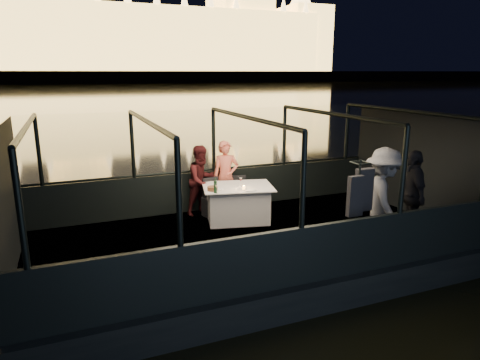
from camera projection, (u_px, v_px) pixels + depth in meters
name	position (u px, v px, depth m)	size (l,w,h in m)	color
river_water	(82.00, 92.00, 80.31)	(500.00, 500.00, 0.00)	black
boat_hull	(248.00, 261.00, 8.35)	(8.60, 4.40, 1.00)	black
boat_deck	(248.00, 238.00, 8.24)	(8.00, 4.00, 0.04)	black
gunwale_port	(214.00, 189.00, 9.92)	(8.00, 0.08, 0.90)	black
gunwale_starboard	(300.00, 256.00, 6.32)	(8.00, 0.08, 0.90)	black
cabin_glass_port	(214.00, 140.00, 9.64)	(8.00, 0.02, 1.40)	#99B2B2
cabin_glass_starboard	(303.00, 181.00, 6.04)	(8.00, 0.02, 1.40)	#99B2B2
cabin_roof_glass	(248.00, 118.00, 7.67)	(8.00, 4.00, 0.02)	#99B2B2
end_wall_fore	(6.00, 204.00, 6.50)	(0.02, 4.00, 2.30)	black
end_wall_aft	(415.00, 163.00, 9.40)	(0.02, 4.00, 2.30)	black
canopy_ribs	(248.00, 180.00, 7.95)	(8.00, 4.00, 2.30)	black
embankment	(70.00, 78.00, 196.99)	(400.00, 140.00, 6.00)	#423D33
parliament_building	(65.00, 2.00, 158.65)	(220.00, 32.00, 60.00)	#F2D18C
dining_table_central	(238.00, 203.00, 9.07)	(1.45, 1.05, 0.77)	silver
chair_port_left	(213.00, 197.00, 9.34)	(0.39, 0.39, 0.83)	black
chair_port_right	(240.00, 194.00, 9.58)	(0.38, 0.38, 0.82)	black
coat_stand	(357.00, 209.00, 7.07)	(0.48, 0.38, 1.73)	black
person_woman_coral	(226.00, 179.00, 9.63)	(0.58, 0.39, 1.62)	#EF7157
person_man_maroon	(202.00, 181.00, 9.43)	(0.75, 0.58, 1.56)	#411213
passenger_stripe	(383.00, 203.00, 7.53)	(1.19, 0.67, 1.85)	silver
passenger_dark	(412.00, 195.00, 8.05)	(1.01, 0.42, 1.71)	black
wine_bottle	(215.00, 186.00, 8.45)	(0.06, 0.06, 0.30)	#14391B
bread_basket	(212.00, 189.00, 8.64)	(0.21, 0.21, 0.08)	brown
amber_candle	(244.00, 187.00, 8.73)	(0.05, 0.05, 0.08)	gold
plate_near	(250.00, 190.00, 8.66)	(0.26, 0.26, 0.02)	silver
plate_far	(218.00, 189.00, 8.72)	(0.21, 0.21, 0.01)	white
wine_glass_white	(216.00, 189.00, 8.42)	(0.07, 0.07, 0.19)	silver
wine_glass_red	(241.00, 182.00, 8.96)	(0.06, 0.06, 0.18)	silver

